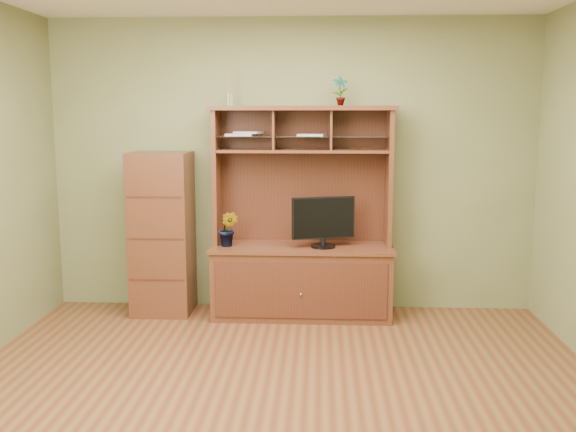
{
  "coord_description": "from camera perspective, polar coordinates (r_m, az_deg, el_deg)",
  "views": [
    {
      "loc": [
        0.27,
        -3.98,
        1.83
      ],
      "look_at": [
        0.0,
        1.2,
        1.0
      ],
      "focal_mm": 40.0,
      "sensor_mm": 36.0,
      "label": 1
    }
  ],
  "objects": [
    {
      "name": "room",
      "position": [
        4.01,
        -0.93,
        2.22
      ],
      "size": [
        4.54,
        4.04,
        2.74
      ],
      "color": "#582D19",
      "rests_on": "ground"
    },
    {
      "name": "reed_diffuser",
      "position": [
        5.84,
        -5.29,
        10.94
      ],
      "size": [
        0.06,
        0.06,
        0.32
      ],
      "color": "silver",
      "rests_on": "media_hutch"
    },
    {
      "name": "orchid_plant",
      "position": [
        5.77,
        -5.34,
        -1.15
      ],
      "size": [
        0.2,
        0.18,
        0.32
      ],
      "primitive_type": "imported",
      "rotation": [
        0.0,
        0.0,
        -0.23
      ],
      "color": "#265F20",
      "rests_on": "media_hutch"
    },
    {
      "name": "media_hutch",
      "position": [
        5.85,
        1.24,
        -3.84
      ],
      "size": [
        1.66,
        0.61,
        1.9
      ],
      "color": "#492315",
      "rests_on": "room"
    },
    {
      "name": "side_cabinet",
      "position": [
        6.0,
        -11.12,
        -1.54
      ],
      "size": [
        0.53,
        0.48,
        1.49
      ],
      "color": "#492315",
      "rests_on": "room"
    },
    {
      "name": "magazines",
      "position": [
        5.8,
        -1.95,
        7.29
      ],
      "size": [
        0.91,
        0.23,
        0.04
      ],
      "color": "silver",
      "rests_on": "media_hutch"
    },
    {
      "name": "top_plant",
      "position": [
        5.79,
        4.66,
        11.02
      ],
      "size": [
        0.15,
        0.11,
        0.26
      ],
      "primitive_type": "imported",
      "rotation": [
        0.0,
        0.0,
        0.14
      ],
      "color": "#255C20",
      "rests_on": "media_hutch"
    },
    {
      "name": "monitor",
      "position": [
        5.7,
        3.16,
        -0.44
      ],
      "size": [
        0.56,
        0.22,
        0.45
      ],
      "rotation": [
        0.0,
        0.0,
        0.3
      ],
      "color": "black",
      "rests_on": "media_hutch"
    }
  ]
}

